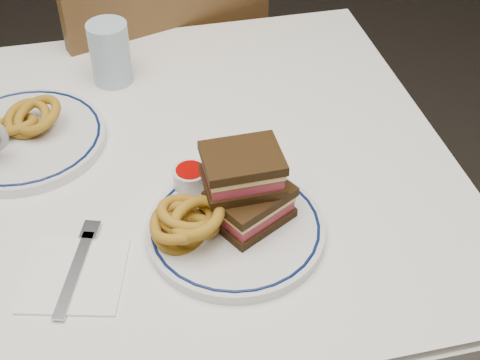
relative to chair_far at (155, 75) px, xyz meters
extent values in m
cube|color=white|center=(-0.20, -0.57, 0.19)|extent=(1.26, 0.86, 0.03)
cylinder|color=#4C3318|center=(0.34, -0.23, -0.19)|extent=(0.06, 0.06, 0.71)
cube|color=white|center=(0.43, -0.57, 0.10)|extent=(0.01, 0.86, 0.17)
cube|color=white|center=(-0.20, -0.14, 0.10)|extent=(1.26, 0.01, 0.17)
cube|color=#4C3318|center=(-0.02, 0.08, -0.07)|extent=(0.58, 0.58, 0.04)
cylinder|color=#4C3318|center=(0.11, 0.33, -0.32)|extent=(0.04, 0.04, 0.45)
cylinder|color=#4C3318|center=(0.23, -0.05, -0.32)|extent=(0.04, 0.04, 0.45)
cylinder|color=#4C3318|center=(-0.27, 0.21, -0.32)|extent=(0.04, 0.04, 0.45)
cylinder|color=#4C3318|center=(-0.15, -0.17, -0.32)|extent=(0.04, 0.04, 0.45)
cube|color=#4C3318|center=(0.04, -0.12, 0.21)|extent=(0.45, 0.17, 0.51)
cylinder|color=silver|center=(0.04, -0.75, 0.21)|extent=(0.26, 0.26, 0.02)
torus|color=#091847|center=(0.04, -0.75, 0.22)|extent=(0.25, 0.25, 0.00)
cube|color=black|center=(0.06, -0.74, 0.23)|extent=(0.14, 0.13, 0.01)
cube|color=#AD3241|center=(0.06, -0.74, 0.24)|extent=(0.13, 0.12, 0.02)
cube|color=#E8CE68|center=(0.06, -0.74, 0.26)|extent=(0.13, 0.12, 0.01)
cube|color=black|center=(0.06, -0.74, 0.27)|extent=(0.14, 0.13, 0.01)
cube|color=black|center=(0.05, -0.73, 0.28)|extent=(0.11, 0.09, 0.01)
cube|color=#AD3241|center=(0.05, -0.73, 0.30)|extent=(0.10, 0.08, 0.02)
cube|color=#E8CE68|center=(0.05, -0.73, 0.31)|extent=(0.10, 0.08, 0.01)
cube|color=black|center=(0.05, -0.73, 0.32)|extent=(0.11, 0.09, 0.01)
torus|color=brown|center=(-0.04, -0.75, 0.23)|extent=(0.10, 0.09, 0.08)
torus|color=brown|center=(-0.03, -0.75, 0.24)|extent=(0.10, 0.09, 0.06)
torus|color=brown|center=(-0.04, -0.76, 0.25)|extent=(0.09, 0.08, 0.05)
torus|color=brown|center=(-0.03, -0.75, 0.25)|extent=(0.09, 0.09, 0.05)
torus|color=brown|center=(-0.02, -0.77, 0.26)|extent=(0.09, 0.08, 0.05)
cylinder|color=silver|center=(-0.01, -0.65, 0.23)|extent=(0.05, 0.05, 0.03)
cylinder|color=#8C0402|center=(-0.01, -0.65, 0.25)|extent=(0.04, 0.04, 0.01)
cylinder|color=#9BB5C8|center=(-0.10, -0.31, 0.26)|extent=(0.07, 0.07, 0.12)
cylinder|color=silver|center=(-0.26, -0.47, 0.21)|extent=(0.27, 0.27, 0.02)
torus|color=#091847|center=(-0.26, -0.47, 0.22)|extent=(0.26, 0.26, 0.01)
torus|color=brown|center=(-0.28, -0.45, 0.23)|extent=(0.09, 0.08, 0.05)
torus|color=brown|center=(-0.25, -0.45, 0.24)|extent=(0.09, 0.08, 0.05)
torus|color=brown|center=(-0.24, -0.46, 0.25)|extent=(0.09, 0.09, 0.05)
cube|color=white|center=(-0.19, -0.78, 0.20)|extent=(0.16, 0.16, 0.00)
cube|color=#B1B1B6|center=(-0.19, -0.78, 0.21)|extent=(0.06, 0.15, 0.00)
cube|color=#B1B1B6|center=(-0.17, -0.70, 0.21)|extent=(0.03, 0.04, 0.00)
camera|label=1|loc=(-0.10, -1.41, 0.92)|focal=50.00mm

